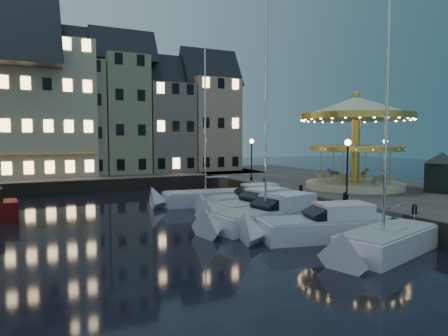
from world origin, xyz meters
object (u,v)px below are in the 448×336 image
streetlamp_b (347,160)px  bollard_d (265,181)px  motorboat_c (271,216)px  motorboat_f (209,198)px  bollard_a (414,209)px  streetlamp_d (385,154)px  streetlamp_c (252,154)px  motorboat_d (254,208)px  bollard_c (301,188)px  bollard_b (345,196)px  ticket_kiosk (442,165)px  motorboat_b (321,227)px  motorboat_e (246,201)px  motorboat_a (383,244)px  carousel (356,125)px

streetlamp_b → bollard_d: streetlamp_b is taller
motorboat_c → motorboat_f: bearing=91.7°
bollard_a → motorboat_f: (-6.05, 15.04, -1.07)m
streetlamp_d → streetlamp_c: bearing=150.1°
motorboat_d → bollard_c: bearing=18.1°
motorboat_d → bollard_a: bearing=-58.9°
bollard_b → motorboat_c: (-5.77, 0.28, -0.92)m
streetlamp_c → motorboat_c: bearing=-114.9°
bollard_b → motorboat_d: motorboat_d is taller
bollard_c → streetlamp_b: bearing=-82.4°
bollard_d → ticket_kiosk: (9.70, -10.61, 1.82)m
motorboat_b → motorboat_e: same height
bollard_a → streetlamp_d: bearing=47.5°
bollard_c → motorboat_c: motorboat_c is taller
bollard_a → bollard_b: size_ratio=1.00×
motorboat_a → motorboat_f: (-1.75, 16.83, -0.01)m
bollard_d → motorboat_c: motorboat_c is taller
motorboat_b → ticket_kiosk: size_ratio=2.43×
bollard_b → bollard_c: (0.00, 5.00, 0.00)m
motorboat_b → motorboat_c: size_ratio=0.65×
bollard_a → carousel: carousel is taller
streetlamp_d → motorboat_a: motorboat_a is taller
carousel → bollard_d: bearing=134.6°
motorboat_a → motorboat_b: size_ratio=1.43×
streetlamp_c → motorboat_d: bearing=-118.8°
motorboat_c → bollard_c: bearing=39.3°
streetlamp_d → motorboat_d: bearing=-166.2°
bollard_b → motorboat_e: (-4.33, 6.11, -0.96)m
motorboat_c → carousel: bearing=22.1°
bollard_d → motorboat_b: 15.01m
motorboat_b → streetlamp_c: bearing=72.4°
motorboat_d → carousel: (10.83, 1.61, 6.05)m
streetlamp_b → bollard_a: (-0.60, -6.00, -2.41)m
motorboat_f → ticket_kiosk: bearing=-31.5°
motorboat_d → bollard_b: bearing=-31.6°
bollard_b → bollard_d: bearing=90.0°
motorboat_e → ticket_kiosk: (14.03, -6.22, 2.78)m
bollard_b → motorboat_b: motorboat_b is taller
streetlamp_c → bollard_c: (-0.60, -9.00, -2.41)m
streetlamp_c → carousel: bearing=-61.6°
bollard_a → motorboat_c: size_ratio=0.04×
carousel → streetlamp_d: bearing=22.4°
bollard_b → carousel: (5.54, 4.88, 5.09)m
streetlamp_c → motorboat_a: (-4.89, -21.29, -3.48)m
bollard_c → motorboat_a: (-4.29, -12.29, -1.06)m
motorboat_a → bollard_b: bearing=59.5°
motorboat_f → ticket_kiosk: (15.75, -9.65, 2.90)m
bollard_c → motorboat_b: motorboat_b is taller
streetlamp_c → motorboat_d: (-5.90, -10.74, -3.38)m
bollard_d → bollard_a: bearing=-90.0°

